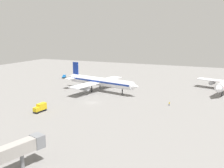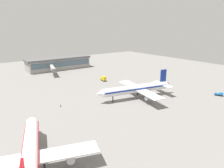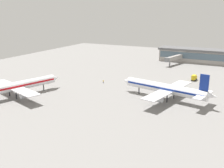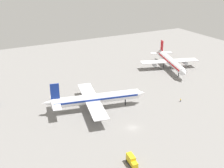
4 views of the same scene
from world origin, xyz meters
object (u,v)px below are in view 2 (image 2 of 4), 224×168
Objects in this scene: airplane_at_gate at (137,89)px; pushback_tractor at (219,94)px; catering_truck at (103,79)px; airplane_taxiing at (30,154)px; ground_crew_worker at (60,105)px.

airplane_at_gate reaches higher than pushback_tractor.
airplane_taxiing is at bearing 141.30° from catering_truck.
airplane_taxiing is 26.77× the size of ground_crew_worker.
airplane_at_gate is 47.51m from pushback_tractor.
catering_truck is at bearing -86.07° from airplane_at_gate.
airplane_taxiing is (63.91, 27.23, -0.15)m from airplane_at_gate.
airplane_at_gate reaches higher than ground_crew_worker.
airplane_at_gate is 69.47m from airplane_taxiing.
pushback_tractor is at bearing 159.67° from airplane_at_gate.
airplane_taxiing reaches higher than pushback_tractor.
pushback_tractor reaches higher than ground_crew_worker.
airplane_taxiing reaches higher than ground_crew_worker.
airplane_at_gate is at bearing -144.08° from pushback_tractor.
airplane_taxiing is 9.33× the size of pushback_tractor.
airplane_at_gate is 28.04× the size of ground_crew_worker.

